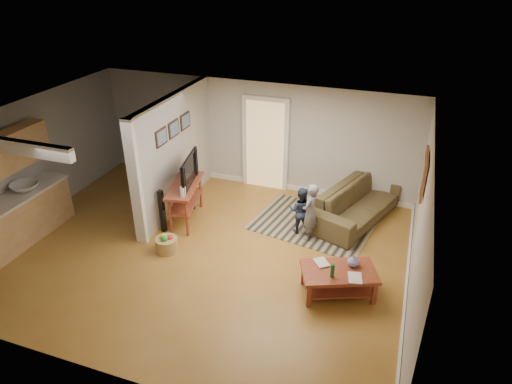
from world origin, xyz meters
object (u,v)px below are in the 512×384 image
tv_console (185,188)px  toy_basket (167,244)px  toddler (300,232)px  speaker_left (162,211)px  speaker_right (191,187)px  child (308,238)px  sofa (356,217)px  coffee_table (340,275)px

tv_console → toy_basket: 1.29m
toddler → speaker_left: bearing=15.0°
speaker_right → child: size_ratio=0.90×
tv_console → speaker_left: (-0.27, -0.53, -0.30)m
sofa → speaker_right: size_ratio=2.33×
sofa → tv_console: tv_console is taller
sofa → child: (-0.78, -1.12, 0.00)m
tv_console → speaker_left: 0.67m
sofa → coffee_table: size_ratio=1.81×
speaker_left → toddler: 2.78m
speaker_left → child: speaker_left is taller
coffee_table → toddler: 1.95m
coffee_table → speaker_right: size_ratio=1.29×
toy_basket → child: 2.75m
sofa → coffee_table: coffee_table is taller
toy_basket → toddler: size_ratio=0.42×
speaker_left → toy_basket: size_ratio=2.21×
toddler → toy_basket: bearing=30.1°
tv_console → child: 2.67m
speaker_left → toy_basket: speaker_left is taller
coffee_table → speaker_right: bearing=153.7°
speaker_right → child: 2.75m
sofa → coffee_table: bearing=-158.3°
speaker_right → child: bearing=-27.0°
tv_console → child: size_ratio=1.19×
toy_basket → coffee_table: bearing=-2.2°
coffee_table → speaker_left: (-3.66, 0.72, 0.09)m
speaker_left → child: (2.82, 0.71, -0.46)m
speaker_right → toddler: speaker_right is taller
coffee_table → tv_console: 3.64m
tv_console → child: bearing=-8.3°
child → coffee_table: bearing=42.0°
sofa → child: child is taller
child → toddler: (-0.22, 0.17, 0.00)m
sofa → toddler: (-1.00, -0.95, 0.00)m
speaker_right → tv_console: bearing=-95.4°
coffee_table → speaker_left: bearing=168.9°
toy_basket → child: (2.42, 1.30, -0.15)m
toy_basket → speaker_left: bearing=124.0°
sofa → speaker_left: speaker_left is taller
tv_console → toy_basket: (0.13, -1.13, -0.61)m
speaker_right → toy_basket: speaker_right is taller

